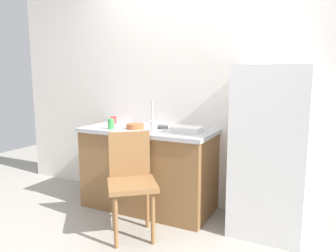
{
  "coord_description": "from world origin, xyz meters",
  "views": [
    {
      "loc": [
        1.17,
        -2.14,
        1.38
      ],
      "look_at": [
        -0.18,
        0.6,
        0.89
      ],
      "focal_mm": 34.14,
      "sensor_mm": 36.0,
      "label": 1
    }
  ],
  "objects": [
    {
      "name": "ground_plane",
      "position": [
        0.0,
        0.0,
        0.0
      ],
      "size": [
        8.0,
        8.0,
        0.0
      ],
      "primitive_type": "plane",
      "color": "#9E998E"
    },
    {
      "name": "hotplate",
      "position": [
        -0.34,
        0.73,
        0.85
      ],
      "size": [
        0.17,
        0.17,
        0.02
      ],
      "primitive_type": "cylinder",
      "color": "#2D2D2D",
      "rests_on": "countertop"
    },
    {
      "name": "terracotta_bowl",
      "position": [
        -0.54,
        0.58,
        0.87
      ],
      "size": [
        0.18,
        0.18,
        0.05
      ],
      "primitive_type": "cylinder",
      "color": "#B25B33",
      "rests_on": "countertop"
    },
    {
      "name": "back_wall",
      "position": [
        0.0,
        1.0,
        1.29
      ],
      "size": [
        4.8,
        0.1,
        2.59
      ],
      "primitive_type": "cube",
      "color": "white",
      "rests_on": "ground_plane"
    },
    {
      "name": "cup_red",
      "position": [
        -0.95,
        0.78,
        0.88
      ],
      "size": [
        0.06,
        0.06,
        0.08
      ],
      "primitive_type": "cylinder",
      "color": "red",
      "rests_on": "countertop"
    },
    {
      "name": "cabinet_base",
      "position": [
        -0.43,
        0.65,
        0.4
      ],
      "size": [
        1.33,
        0.6,
        0.8
      ],
      "primitive_type": "cube",
      "color": "olive",
      "rests_on": "ground_plane"
    },
    {
      "name": "dish_tray",
      "position": [
        -0.0,
        0.65,
        0.87
      ],
      "size": [
        0.28,
        0.2,
        0.05
      ],
      "primitive_type": "cube",
      "color": "white",
      "rests_on": "countertop"
    },
    {
      "name": "faucet",
      "position": [
        -0.52,
        0.9,
        0.97
      ],
      "size": [
        0.02,
        0.02,
        0.26
      ],
      "primitive_type": "cylinder",
      "color": "#B7B7BC",
      "rests_on": "countertop"
    },
    {
      "name": "cup_white",
      "position": [
        -0.29,
        0.52,
        0.9
      ],
      "size": [
        0.07,
        0.07,
        0.1
      ],
      "primitive_type": "cylinder",
      "color": "white",
      "rests_on": "countertop"
    },
    {
      "name": "cup_green",
      "position": [
        -0.75,
        0.45,
        0.9
      ],
      "size": [
        0.06,
        0.06,
        0.1
      ],
      "primitive_type": "cylinder",
      "color": "green",
      "rests_on": "countertop"
    },
    {
      "name": "countertop",
      "position": [
        -0.43,
        0.65,
        0.82
      ],
      "size": [
        1.37,
        0.64,
        0.04
      ],
      "primitive_type": "cube",
      "color": "#B7B7BC",
      "rests_on": "cabinet_base"
    },
    {
      "name": "refrigerator",
      "position": [
        0.77,
        0.67,
        0.73
      ],
      "size": [
        0.61,
        0.56,
        1.46
      ],
      "primitive_type": "cube",
      "color": "white",
      "rests_on": "ground_plane"
    },
    {
      "name": "chair",
      "position": [
        -0.28,
        0.08,
        0.5
      ],
      "size": [
        0.56,
        0.56,
        0.89
      ],
      "rotation": [
        0.0,
        0.0,
        0.67
      ],
      "color": "olive",
      "rests_on": "ground_plane"
    }
  ]
}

